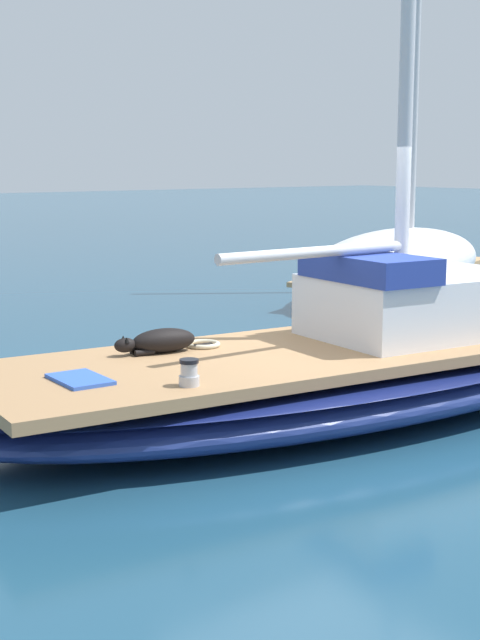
{
  "coord_description": "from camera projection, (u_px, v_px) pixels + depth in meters",
  "views": [
    {
      "loc": [
        6.25,
        -5.75,
        2.36
      ],
      "look_at": [
        0.0,
        -1.0,
        1.01
      ],
      "focal_mm": 51.74,
      "sensor_mm": 36.0,
      "label": 1
    }
  ],
  "objects": [
    {
      "name": "dog_black",
      "position": [
        160.0,
        341.0,
        8.29
      ],
      "size": [
        0.36,
        0.95,
        0.22
      ],
      "color": "black",
      "rests_on": "sailboat_main"
    },
    {
      "name": "sailboat_main",
      "position": [
        324.0,
        380.0,
        8.67
      ],
      "size": [
        3.26,
        7.46,
        0.66
      ],
      "color": "navy",
      "rests_on": "ground"
    },
    {
      "name": "cabin_house",
      "position": [
        417.0,
        300.0,
        9.12
      ],
      "size": [
        1.62,
        2.36,
        0.84
      ],
      "color": "silver",
      "rests_on": "sailboat_main"
    },
    {
      "name": "deck_winch",
      "position": [
        189.0,
        373.0,
        7.06
      ],
      "size": [
        0.16,
        0.16,
        0.21
      ],
      "color": "#B7B7BC",
      "rests_on": "sailboat_main"
    },
    {
      "name": "coiled_rope",
      "position": [
        203.0,
        344.0,
        8.58
      ],
      "size": [
        0.32,
        0.32,
        0.04
      ],
      "primitive_type": "torus",
      "color": "beige",
      "rests_on": "sailboat_main"
    },
    {
      "name": "deck_towel",
      "position": [
        80.0,
        379.0,
        7.23
      ],
      "size": [
        0.58,
        0.39,
        0.03
      ],
      "primitive_type": "cube",
      "rotation": [
        0.0,
        0.0,
        -0.05
      ],
      "color": "blue",
      "rests_on": "sailboat_main"
    },
    {
      "name": "moored_boat_port_side",
      "position": [
        399.0,
        261.0,
        16.3
      ],
      "size": [
        4.47,
        6.36,
        8.04
      ],
      "color": "white",
      "rests_on": "ground"
    },
    {
      "name": "ground_plane",
      "position": [
        324.0,
        414.0,
        8.73
      ],
      "size": [
        120.0,
        120.0,
        0.0
      ],
      "primitive_type": "plane",
      "color": "navy"
    }
  ]
}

